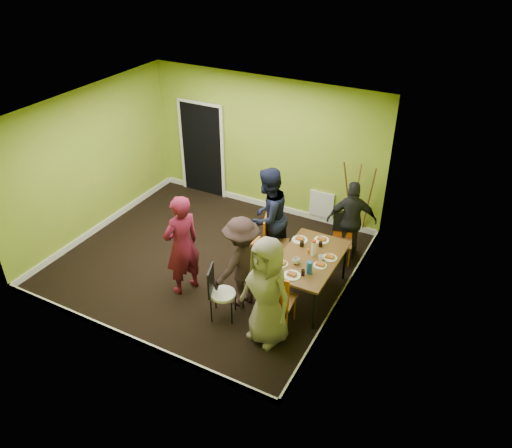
{
  "coord_description": "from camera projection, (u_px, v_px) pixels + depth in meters",
  "views": [
    {
      "loc": [
        4.18,
        -6.07,
        5.36
      ],
      "look_at": [
        0.98,
        0.0,
        1.07
      ],
      "focal_mm": 35.0,
      "sensor_mm": 36.0,
      "label": 1
    }
  ],
  "objects": [
    {
      "name": "chair_left_near",
      "position": [
        259.0,
        268.0,
        7.9
      ],
      "size": [
        0.45,
        0.44,
        1.03
      ],
      "rotation": [
        0.0,
        0.0,
        -1.61
      ],
      "color": "orange",
      "rests_on": "ground"
    },
    {
      "name": "plate_far_back",
      "position": [
        322.0,
        240.0,
        8.26
      ],
      "size": [
        0.25,
        0.25,
        0.01
      ],
      "primitive_type": "cylinder",
      "color": "white",
      "rests_on": "dining_table"
    },
    {
      "name": "person_left_far",
      "position": [
        268.0,
        217.0,
        8.6
      ],
      "size": [
        0.86,
        1.0,
        1.81
      ],
      "primitive_type": "imported",
      "rotation": [
        0.0,
        0.0,
        -1.79
      ],
      "color": "black",
      "rests_on": "ground"
    },
    {
      "name": "dining_table",
      "position": [
        309.0,
        260.0,
        7.88
      ],
      "size": [
        0.9,
        1.5,
        0.75
      ],
      "color": "black",
      "rests_on": "ground"
    },
    {
      "name": "ground",
      "position": [
        208.0,
        261.0,
        9.05
      ],
      "size": [
        5.0,
        5.0,
        0.0
      ],
      "primitive_type": "plane",
      "color": "black",
      "rests_on": "ground"
    },
    {
      "name": "orange_bottle",
      "position": [
        308.0,
        251.0,
        7.93
      ],
      "size": [
        0.03,
        0.03,
        0.08
      ],
      "primitive_type": "cylinder",
      "color": "orange",
      "rests_on": "dining_table"
    },
    {
      "name": "easel",
      "position": [
        357.0,
        201.0,
        9.34
      ],
      "size": [
        0.62,
        0.59,
        1.56
      ],
      "color": "brown",
      "rests_on": "ground"
    },
    {
      "name": "chair_bentwood",
      "position": [
        219.0,
        290.0,
        7.56
      ],
      "size": [
        0.45,
        0.45,
        0.9
      ],
      "rotation": [
        0.0,
        0.0,
        -1.23
      ],
      "color": "black",
      "rests_on": "ground"
    },
    {
      "name": "plate_far_front",
      "position": [
        292.0,
        275.0,
        7.46
      ],
      "size": [
        0.27,
        0.27,
        0.01
      ],
      "primitive_type": "cylinder",
      "color": "white",
      "rests_on": "dining_table"
    },
    {
      "name": "chair_left_far",
      "position": [
        272.0,
        240.0,
        8.61
      ],
      "size": [
        0.53,
        0.53,
        1.0
      ],
      "rotation": [
        0.0,
        0.0,
        -1.23
      ],
      "color": "orange",
      "rests_on": "ground"
    },
    {
      "name": "person_back_end",
      "position": [
        352.0,
        220.0,
        8.8
      ],
      "size": [
        0.95,
        0.66,
        1.5
      ],
      "primitive_type": "imported",
      "rotation": [
        0.0,
        0.0,
        3.51
      ],
      "color": "black",
      "rests_on": "ground"
    },
    {
      "name": "plate_wall_front",
      "position": [
        320.0,
        265.0,
        7.66
      ],
      "size": [
        0.21,
        0.21,
        0.01
      ],
      "primitive_type": "cylinder",
      "color": "white",
      "rests_on": "dining_table"
    },
    {
      "name": "glass_mid",
      "position": [
        302.0,
        244.0,
        8.09
      ],
      "size": [
        0.07,
        0.07,
        0.09
      ],
      "primitive_type": "cylinder",
      "color": "black",
      "rests_on": "dining_table"
    },
    {
      "name": "thermos",
      "position": [
        314.0,
        248.0,
        7.85
      ],
      "size": [
        0.07,
        0.07,
        0.25
      ],
      "primitive_type": "cylinder",
      "color": "white",
      "rests_on": "dining_table"
    },
    {
      "name": "plate_wall_back",
      "position": [
        330.0,
        258.0,
        7.83
      ],
      "size": [
        0.23,
        0.23,
        0.01
      ],
      "primitive_type": "cylinder",
      "color": "white",
      "rests_on": "dining_table"
    },
    {
      "name": "plate_near_right",
      "position": [
        281.0,
        264.0,
        7.69
      ],
      "size": [
        0.21,
        0.21,
        0.01
      ],
      "primitive_type": "cylinder",
      "color": "white",
      "rests_on": "dining_table"
    },
    {
      "name": "person_standing",
      "position": [
        182.0,
        245.0,
        7.9
      ],
      "size": [
        0.62,
        0.75,
        1.76
      ],
      "primitive_type": "imported",
      "rotation": [
        0.0,
        0.0,
        -1.93
      ],
      "color": "#5A0F24",
      "rests_on": "ground"
    },
    {
      "name": "blue_bottle",
      "position": [
        309.0,
        268.0,
        7.46
      ],
      "size": [
        0.09,
        0.09,
        0.2
      ],
      "primitive_type": "cylinder",
      "color": "#1753B2",
      "rests_on": "dining_table"
    },
    {
      "name": "glass_back",
      "position": [
        320.0,
        244.0,
        8.09
      ],
      "size": [
        0.07,
        0.07,
        0.08
      ],
      "primitive_type": "cylinder",
      "color": "black",
      "rests_on": "dining_table"
    },
    {
      "name": "cup_a",
      "position": [
        296.0,
        261.0,
        7.69
      ],
      "size": [
        0.12,
        0.12,
        0.09
      ],
      "primitive_type": "imported",
      "color": "white",
      "rests_on": "dining_table"
    },
    {
      "name": "cup_b",
      "position": [
        321.0,
        258.0,
        7.77
      ],
      "size": [
        0.09,
        0.09,
        0.09
      ],
      "primitive_type": "imported",
      "color": "white",
      "rests_on": "dining_table"
    },
    {
      "name": "glass_front",
      "position": [
        303.0,
        272.0,
        7.44
      ],
      "size": [
        0.06,
        0.06,
        0.1
      ],
      "primitive_type": "cylinder",
      "color": "black",
      "rests_on": "dining_table"
    },
    {
      "name": "chair_back_end",
      "position": [
        343.0,
        227.0,
        8.82
      ],
      "size": [
        0.47,
        0.52,
        0.9
      ],
      "rotation": [
        0.0,
        0.0,
        3.43
      ],
      "color": "orange",
      "rests_on": "ground"
    },
    {
      "name": "person_front_end",
      "position": [
        267.0,
        292.0,
        6.97
      ],
      "size": [
        0.96,
        0.75,
        1.73
      ],
      "primitive_type": "imported",
      "rotation": [
        0.0,
        0.0,
        -0.26
      ],
      "color": "gray",
      "rests_on": "ground"
    },
    {
      "name": "person_left_near",
      "position": [
        242.0,
        263.0,
        7.69
      ],
      "size": [
        0.88,
        1.14,
        1.56
      ],
      "primitive_type": "imported",
      "rotation": [
        0.0,
        0.0,
        -1.91
      ],
      "color": "black",
      "rests_on": "ground"
    },
    {
      "name": "plate_near_left",
      "position": [
        300.0,
        240.0,
        8.27
      ],
      "size": [
        0.26,
        0.26,
        0.01
      ],
      "primitive_type": "cylinder",
      "color": "white",
      "rests_on": "dining_table"
    },
    {
      "name": "room_walls",
      "position": [
        206.0,
        213.0,
        8.56
      ],
      "size": [
        5.04,
        4.54,
        2.82
      ],
      "color": "#80A32A",
      "rests_on": "ground"
    },
    {
      "name": "chair_front_end",
      "position": [
        278.0,
        298.0,
        7.28
      ],
      "size": [
        0.46,
        0.47,
        1.04
      ],
      "rotation": [
        0.0,
        0.0,
        0.09
      ],
      "color": "orange",
      "rests_on": "ground"
    }
  ]
}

